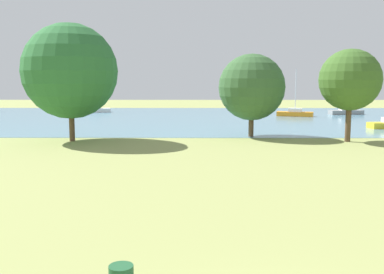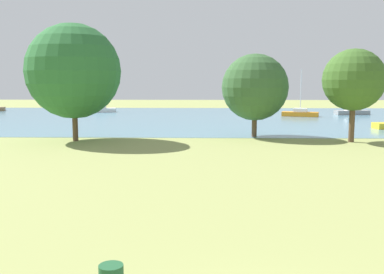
% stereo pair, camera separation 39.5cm
% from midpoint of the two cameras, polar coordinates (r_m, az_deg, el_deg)
% --- Properties ---
extents(ground_plane, '(160.00, 160.00, 0.00)m').
position_cam_midpoint_polar(ground_plane, '(29.48, 4.14, -2.19)').
color(ground_plane, '#8C9351').
extents(water_surface, '(140.00, 40.00, 0.02)m').
position_cam_midpoint_polar(water_surface, '(57.26, 2.81, 2.51)').
color(water_surface, '#58899E').
rests_on(water_surface, ground).
extents(sailboat_white, '(5.03, 2.73, 6.70)m').
position_cam_midpoint_polar(sailboat_white, '(68.57, -11.76, 3.56)').
color(sailboat_white, white).
rests_on(sailboat_white, water_surface).
extents(sailboat_orange, '(5.03, 2.93, 6.35)m').
position_cam_midpoint_polar(sailboat_orange, '(61.18, 14.09, 3.04)').
color(sailboat_orange, orange).
rests_on(sailboat_orange, water_surface).
extents(sailboat_gray, '(4.97, 2.19, 7.53)m').
position_cam_midpoint_polar(sailboat_gray, '(66.52, 20.27, 3.15)').
color(sailboat_gray, gray).
rests_on(sailboat_gray, water_surface).
extents(tree_mid_shore, '(7.59, 7.59, 9.42)m').
position_cam_midpoint_polar(tree_mid_shore, '(36.53, -14.91, 8.28)').
color(tree_mid_shore, brown).
rests_on(tree_mid_shore, ground).
extents(tree_east_near, '(5.73, 5.73, 7.17)m').
position_cam_midpoint_polar(tree_east_near, '(38.22, 8.51, 6.42)').
color(tree_east_near, brown).
rests_on(tree_east_near, ground).
extents(tree_west_far, '(4.86, 4.86, 7.37)m').
position_cam_midpoint_polar(tree_west_far, '(36.92, 20.63, 6.97)').
color(tree_west_far, brown).
rests_on(tree_west_far, ground).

